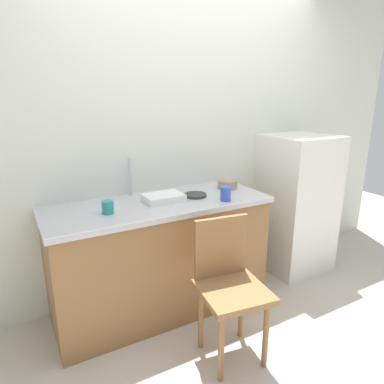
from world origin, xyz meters
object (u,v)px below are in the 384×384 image
object	(u,v)px
refrigerator	(296,203)
cup_blue	(226,194)
dish_tray	(164,198)
terracotta_bowl	(227,184)
hotplate	(195,195)
cup_teal	(108,207)
chair	(229,283)

from	to	relation	value
refrigerator	cup_blue	distance (m)	1.03
dish_tray	terracotta_bowl	bearing A→B (deg)	5.48
terracotta_bowl	hotplate	distance (m)	0.35
terracotta_bowl	cup_teal	distance (m)	1.04
cup_teal	dish_tray	bearing A→B (deg)	9.48
hotplate	cup_blue	xyz separation A→B (m)	(0.14, -0.20, 0.04)
refrigerator	terracotta_bowl	distance (m)	0.81
terracotta_bowl	hotplate	xyz separation A→B (m)	(-0.35, -0.07, -0.02)
terracotta_bowl	chair	bearing A→B (deg)	-123.24
refrigerator	terracotta_bowl	bearing A→B (deg)	176.90
cup_blue	terracotta_bowl	bearing A→B (deg)	53.00
hotplate	cup_teal	distance (m)	0.69
terracotta_bowl	cup_teal	xyz separation A→B (m)	(-1.04, -0.13, 0.01)
hotplate	chair	bearing A→B (deg)	-100.45
chair	dish_tray	distance (m)	0.78
dish_tray	hotplate	world-z (taller)	dish_tray
chair	cup_blue	size ratio (longest dim) A/B	8.48
refrigerator	chair	size ratio (longest dim) A/B	1.43
refrigerator	dish_tray	world-z (taller)	refrigerator
chair	dish_tray	size ratio (longest dim) A/B	3.18
terracotta_bowl	cup_blue	distance (m)	0.34
dish_tray	terracotta_bowl	xyz separation A→B (m)	(0.60, 0.06, 0.01)
chair	dish_tray	xyz separation A→B (m)	(-0.14, 0.65, 0.40)
refrigerator	terracotta_bowl	size ratio (longest dim) A/B	7.94
terracotta_bowl	cup_teal	size ratio (longest dim) A/B	1.87
dish_tray	cup_blue	xyz separation A→B (m)	(0.40, -0.21, 0.03)
terracotta_bowl	hotplate	world-z (taller)	terracotta_bowl
refrigerator	cup_blue	world-z (taller)	refrigerator
cup_blue	hotplate	bearing A→B (deg)	125.14
chair	hotplate	bearing A→B (deg)	87.20
refrigerator	terracotta_bowl	world-z (taller)	refrigerator
refrigerator	cup_blue	size ratio (longest dim) A/B	12.13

